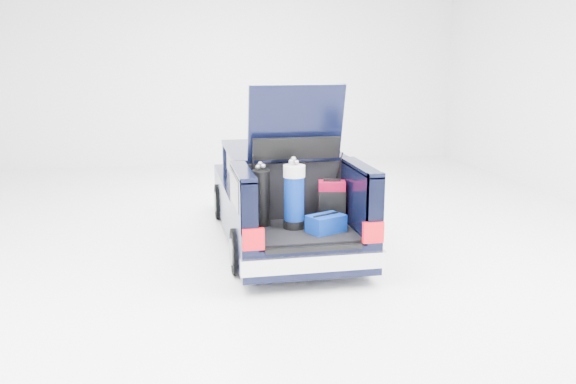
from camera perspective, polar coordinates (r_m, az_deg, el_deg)
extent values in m
plane|color=white|center=(9.56, -0.58, -4.52)|extent=(14.00, 14.00, 0.00)
cube|color=black|center=(10.04, -1.26, -0.71)|extent=(1.75, 3.00, 0.70)
cube|color=black|center=(11.58, -2.58, 0.61)|extent=(1.70, 0.30, 0.50)
cube|color=silver|center=(11.73, -2.68, 0.42)|extent=(1.72, 0.10, 0.22)
cube|color=black|center=(9.43, -0.76, 2.25)|extent=(1.55, 1.95, 0.54)
cube|color=black|center=(9.38, -0.76, 3.99)|extent=(1.62, 2.05, 0.06)
cube|color=black|center=(8.05, 1.37, -5.29)|extent=(1.75, 1.30, 0.40)
cube|color=black|center=(8.00, 1.35, -3.72)|extent=(1.32, 1.18, 0.05)
cube|color=black|center=(7.75, -4.21, -1.23)|extent=(0.20, 1.30, 0.85)
cube|color=black|center=(8.08, 6.77, -0.71)|extent=(0.20, 1.30, 0.85)
cube|color=black|center=(7.66, -4.26, 1.93)|extent=(0.20, 1.30, 0.06)
cube|color=black|center=(7.99, 6.85, 2.32)|extent=(0.20, 1.30, 0.06)
cube|color=black|center=(8.47, 0.49, -0.01)|extent=(1.36, 0.08, 0.84)
cube|color=silver|center=(7.42, 2.50, -6.68)|extent=(1.80, 0.12, 0.20)
cube|color=#A70710|center=(7.20, -3.27, -4.44)|extent=(0.26, 0.07, 0.26)
cube|color=#A70710|center=(7.53, 7.98, -3.76)|extent=(0.26, 0.07, 0.26)
cube|color=black|center=(7.39, 2.45, -5.31)|extent=(1.20, 0.06, 0.06)
cube|color=black|center=(8.14, 0.75, 6.53)|extent=(1.28, 0.33, 1.03)
cube|color=black|center=(8.16, 0.69, 7.54)|extent=(0.95, 0.17, 0.54)
cylinder|color=black|center=(10.76, -6.29, -0.90)|extent=(0.20, 0.62, 0.62)
cylinder|color=slate|center=(10.76, -6.29, -0.90)|extent=(0.23, 0.36, 0.36)
cylinder|color=black|center=(11.01, 2.25, -0.51)|extent=(0.20, 0.62, 0.62)
cylinder|color=slate|center=(11.01, 2.25, -0.51)|extent=(0.23, 0.36, 0.36)
cylinder|color=black|center=(8.08, -4.58, -5.57)|extent=(0.20, 0.62, 0.62)
cylinder|color=slate|center=(8.08, -4.58, -5.57)|extent=(0.23, 0.36, 0.36)
cylinder|color=black|center=(8.41, 6.63, -4.87)|extent=(0.20, 0.62, 0.62)
cylinder|color=slate|center=(8.41, 6.63, -4.87)|extent=(0.23, 0.36, 0.36)
cube|color=maroon|center=(8.31, 4.11, -0.90)|extent=(0.40, 0.30, 0.57)
cube|color=black|center=(8.25, 4.14, 1.13)|extent=(0.23, 0.10, 0.03)
cube|color=black|center=(8.23, 4.30, -1.46)|extent=(0.37, 0.10, 0.43)
cylinder|color=black|center=(8.08, -2.54, -0.57)|extent=(0.24, 0.29, 0.78)
cube|color=white|center=(8.17, -2.65, -0.22)|extent=(0.09, 0.02, 0.27)
sphere|color=#99999E|center=(8.01, -2.85, 2.36)|extent=(0.06, 0.06, 0.06)
sphere|color=#99999E|center=(7.97, -2.35, 2.45)|extent=(0.06, 0.06, 0.06)
cylinder|color=black|center=(8.06, 0.57, -3.00)|extent=(0.35, 0.35, 0.11)
cylinder|color=navy|center=(7.97, 0.58, -0.58)|extent=(0.32, 0.32, 0.60)
cylinder|color=white|center=(7.90, 0.58, 1.97)|extent=(0.35, 0.35, 0.15)
sphere|color=#99999E|center=(7.90, 0.78, 2.79)|extent=(0.07, 0.07, 0.07)
sphere|color=#99999E|center=(7.91, 0.52, 3.12)|extent=(0.07, 0.07, 0.07)
cube|color=navy|center=(7.89, 3.58, -2.95)|extent=(0.55, 0.47, 0.22)
cylinder|color=black|center=(7.86, 3.59, -2.10)|extent=(0.38, 0.19, 0.02)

